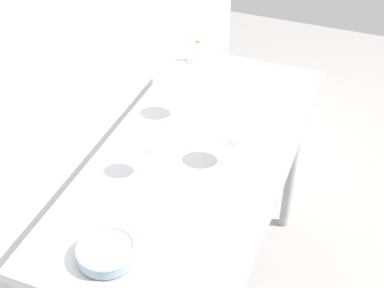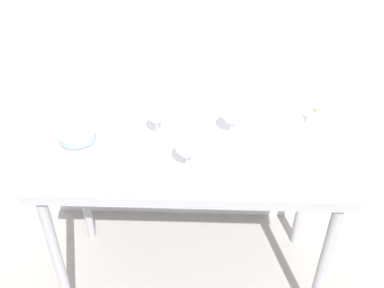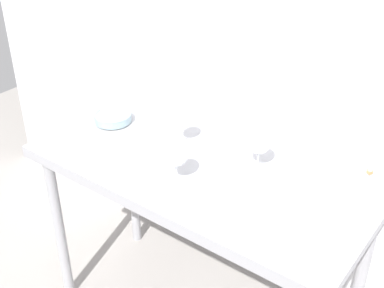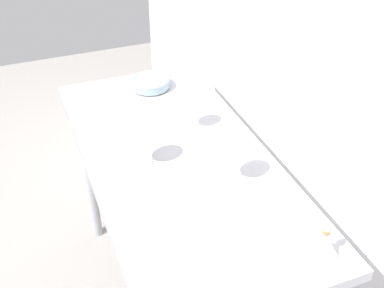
{
  "view_description": "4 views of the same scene",
  "coord_description": "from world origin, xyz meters",
  "px_view_note": "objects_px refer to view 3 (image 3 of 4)",
  "views": [
    {
      "loc": [
        -1.41,
        -0.54,
        2.13
      ],
      "look_at": [
        -0.04,
        -0.0,
        0.96
      ],
      "focal_mm": 51.59,
      "sensor_mm": 36.0,
      "label": 1
    },
    {
      "loc": [
        0.06,
        -1.6,
        2.13
      ],
      "look_at": [
        0.01,
        -0.02,
        0.95
      ],
      "focal_mm": 40.99,
      "sensor_mm": 36.0,
      "label": 2
    },
    {
      "loc": [
        0.99,
        -1.38,
        2.02
      ],
      "look_at": [
        -0.05,
        0.02,
        0.98
      ],
      "focal_mm": 47.66,
      "sensor_mm": 36.0,
      "label": 3
    },
    {
      "loc": [
        1.38,
        -0.49,
        1.99
      ],
      "look_at": [
        0.07,
        0.02,
        1.0
      ],
      "focal_mm": 46.41,
      "sensor_mm": 36.0,
      "label": 4
    }
  ],
  "objects_px": {
    "wine_glass_far_right": "(259,144)",
    "decanter_funnel": "(367,183)",
    "wine_glass_near_center": "(176,155)",
    "wine_glass_far_left": "(182,119)",
    "tasting_sheet_upper": "(301,198)",
    "tasting_bowl": "(113,117)"
  },
  "relations": [
    {
      "from": "wine_glass_near_center",
      "to": "decanter_funnel",
      "type": "height_order",
      "value": "wine_glass_near_center"
    },
    {
      "from": "wine_glass_far_right",
      "to": "tasting_bowl",
      "type": "xyz_separation_m",
      "value": [
        -0.73,
        -0.07,
        -0.09
      ]
    },
    {
      "from": "wine_glass_far_left",
      "to": "tasting_sheet_upper",
      "type": "xyz_separation_m",
      "value": [
        0.58,
        -0.05,
        -0.12
      ]
    },
    {
      "from": "wine_glass_far_right",
      "to": "decanter_funnel",
      "type": "relative_size",
      "value": 1.16
    },
    {
      "from": "wine_glass_near_center",
      "to": "tasting_sheet_upper",
      "type": "xyz_separation_m",
      "value": [
        0.43,
        0.19,
        -0.12
      ]
    },
    {
      "from": "wine_glass_near_center",
      "to": "decanter_funnel",
      "type": "bearing_deg",
      "value": 30.12
    },
    {
      "from": "wine_glass_far_right",
      "to": "decanter_funnel",
      "type": "distance_m",
      "value": 0.42
    },
    {
      "from": "tasting_bowl",
      "to": "tasting_sheet_upper",
      "type": "bearing_deg",
      "value": -0.76
    },
    {
      "from": "wine_glass_far_right",
      "to": "wine_glass_far_left",
      "type": "height_order",
      "value": "wine_glass_far_left"
    },
    {
      "from": "wine_glass_far_right",
      "to": "decanter_funnel",
      "type": "xyz_separation_m",
      "value": [
        0.41,
        0.09,
        -0.06
      ]
    },
    {
      "from": "wine_glass_near_center",
      "to": "tasting_bowl",
      "type": "relative_size",
      "value": 0.99
    },
    {
      "from": "wine_glass_far_right",
      "to": "wine_glass_far_left",
      "type": "relative_size",
      "value": 0.96
    },
    {
      "from": "wine_glass_near_center",
      "to": "wine_glass_far_left",
      "type": "bearing_deg",
      "value": 123.23
    },
    {
      "from": "wine_glass_far_left",
      "to": "decanter_funnel",
      "type": "distance_m",
      "value": 0.77
    },
    {
      "from": "wine_glass_near_center",
      "to": "decanter_funnel",
      "type": "xyz_separation_m",
      "value": [
        0.61,
        0.35,
        -0.07
      ]
    },
    {
      "from": "wine_glass_far_left",
      "to": "tasting_sheet_upper",
      "type": "relative_size",
      "value": 0.65
    },
    {
      "from": "wine_glass_far_left",
      "to": "tasting_bowl",
      "type": "height_order",
      "value": "wine_glass_far_left"
    },
    {
      "from": "wine_glass_far_right",
      "to": "tasting_bowl",
      "type": "distance_m",
      "value": 0.74
    },
    {
      "from": "wine_glass_near_center",
      "to": "wine_glass_far_left",
      "type": "distance_m",
      "value": 0.28
    },
    {
      "from": "tasting_bowl",
      "to": "wine_glass_far_right",
      "type": "bearing_deg",
      "value": 5.33
    },
    {
      "from": "tasting_sheet_upper",
      "to": "tasting_bowl",
      "type": "relative_size",
      "value": 1.52
    },
    {
      "from": "tasting_bowl",
      "to": "decanter_funnel",
      "type": "height_order",
      "value": "decanter_funnel"
    }
  ]
}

